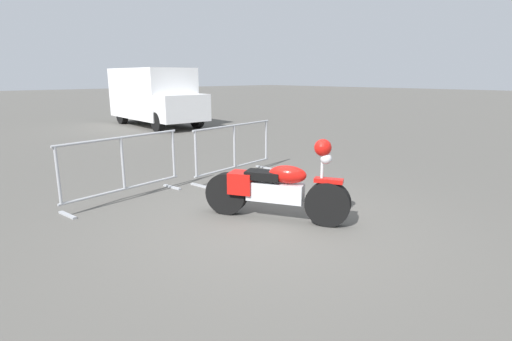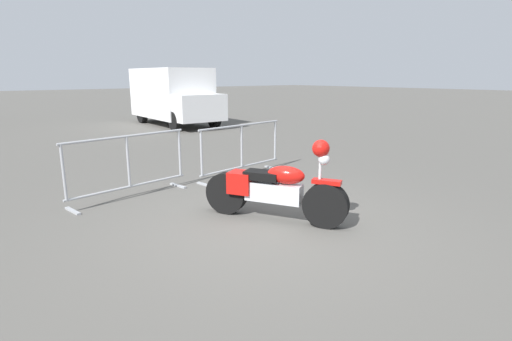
{
  "view_description": "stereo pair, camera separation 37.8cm",
  "coord_description": "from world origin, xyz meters",
  "px_view_note": "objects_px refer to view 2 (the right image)",
  "views": [
    {
      "loc": [
        -3.66,
        -3.7,
        2.02
      ],
      "look_at": [
        0.25,
        0.49,
        0.65
      ],
      "focal_mm": 28.0,
      "sensor_mm": 36.0,
      "label": 1
    },
    {
      "loc": [
        -3.38,
        -3.95,
        2.02
      ],
      "look_at": [
        0.25,
        0.49,
        0.65
      ],
      "focal_mm": 28.0,
      "sensor_mm": 36.0,
      "label": 2
    }
  ],
  "objects_px": {
    "crowd_barrier_near": "(128,166)",
    "delivery_van": "(173,95)",
    "motorcycle": "(274,189)",
    "crowd_barrier_far": "(242,150)"
  },
  "relations": [
    {
      "from": "motorcycle",
      "to": "crowd_barrier_far",
      "type": "relative_size",
      "value": 0.9
    },
    {
      "from": "motorcycle",
      "to": "crowd_barrier_far",
      "type": "height_order",
      "value": "motorcycle"
    },
    {
      "from": "crowd_barrier_near",
      "to": "delivery_van",
      "type": "xyz_separation_m",
      "value": [
        5.55,
        8.88,
        0.69
      ]
    },
    {
      "from": "motorcycle",
      "to": "delivery_van",
      "type": "xyz_separation_m",
      "value": [
        4.37,
        11.18,
        0.78
      ]
    },
    {
      "from": "motorcycle",
      "to": "crowd_barrier_far",
      "type": "xyz_separation_m",
      "value": [
        1.18,
        2.31,
        0.1
      ]
    },
    {
      "from": "crowd_barrier_near",
      "to": "crowd_barrier_far",
      "type": "xyz_separation_m",
      "value": [
        2.36,
        0.0,
        0.0
      ]
    },
    {
      "from": "crowd_barrier_near",
      "to": "crowd_barrier_far",
      "type": "bearing_deg",
      "value": 0.0
    },
    {
      "from": "crowd_barrier_far",
      "to": "crowd_barrier_near",
      "type": "bearing_deg",
      "value": 180.0
    },
    {
      "from": "crowd_barrier_near",
      "to": "delivery_van",
      "type": "height_order",
      "value": "delivery_van"
    },
    {
      "from": "motorcycle",
      "to": "crowd_barrier_near",
      "type": "xyz_separation_m",
      "value": [
        -1.18,
        2.31,
        0.1
      ]
    }
  ]
}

